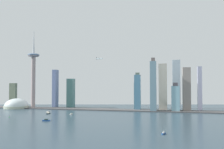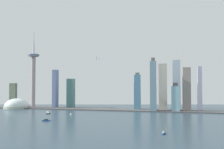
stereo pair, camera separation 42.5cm
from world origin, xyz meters
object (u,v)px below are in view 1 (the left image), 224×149
(skyscraper_7, at_px, (153,86))
(boat_6, at_px, (48,112))
(channel_buoy_2, at_px, (9,117))
(skyscraper_2, at_px, (71,93))
(stadium_dome, at_px, (17,106))
(skyscraper_5, at_px, (175,98))
(skyscraper_8, at_px, (13,94))
(skyscraper_3, at_px, (163,87))
(skyscraper_4, at_px, (187,89))
(skyscraper_0, at_px, (55,88))
(boat_7, at_px, (48,113))
(skyscraper_9, at_px, (200,89))
(boat_4, at_px, (71,114))
(observation_tower, at_px, (33,69))
(skyscraper_1, at_px, (138,92))
(airplane, at_px, (99,59))
(skyscraper_6, at_px, (137,96))
(boat_0, at_px, (164,133))
(boat_2, at_px, (46,120))
(skyscraper_10, at_px, (176,84))

(skyscraper_7, distance_m, boat_6, 333.18)
(channel_buoy_2, bearing_deg, skyscraper_2, 78.60)
(stadium_dome, relative_size, skyscraper_5, 0.95)
(skyscraper_8, bearing_deg, skyscraper_5, -6.37)
(skyscraper_3, xyz_separation_m, skyscraper_4, (72.61, -17.38, -7.18))
(stadium_dome, relative_size, skyscraper_0, 0.62)
(skyscraper_2, distance_m, boat_6, 169.68)
(boat_6, relative_size, boat_7, 0.77)
(skyscraper_3, relative_size, skyscraper_8, 1.72)
(stadium_dome, distance_m, boat_6, 190.52)
(skyscraper_9, height_order, boat_4, skyscraper_9)
(observation_tower, xyz_separation_m, skyscraper_5, (484.43, 2.46, -95.28))
(skyscraper_1, bearing_deg, channel_buoy_2, -141.64)
(skyscraper_7, distance_m, skyscraper_9, 154.10)
(boat_7, bearing_deg, boat_4, -82.88)
(skyscraper_4, xyz_separation_m, skyscraper_5, (-34.58, -9.05, -26.91))
(skyscraper_5, distance_m, skyscraper_8, 615.49)
(skyscraper_8, distance_m, airplane, 403.60)
(skyscraper_9, distance_m, airplane, 337.28)
(skyscraper_0, xyz_separation_m, skyscraper_4, (460.02, -40.97, 0.01))
(skyscraper_4, distance_m, skyscraper_8, 649.45)
(skyscraper_5, xyz_separation_m, airplane, (-238.50, -22.79, 126.04))
(skyscraper_6, height_order, boat_6, skyscraper_6)
(boat_0, bearing_deg, skyscraper_3, -144.03)
(skyscraper_4, bearing_deg, skyscraper_3, 166.54)
(skyscraper_3, relative_size, channel_buoy_2, 51.21)
(skyscraper_8, height_order, boat_4, skyscraper_8)
(boat_4, height_order, boat_7, boat_7)
(observation_tower, xyz_separation_m, skyscraper_3, (446.40, 28.89, -61.19))
(stadium_dome, distance_m, skyscraper_4, 582.63)
(skyscraper_3, height_order, boat_0, skyscraper_3)
(skyscraper_4, height_order, boat_7, skyscraper_4)
(observation_tower, bearing_deg, skyscraper_4, 1.27)
(stadium_dome, relative_size, boat_4, 6.80)
(skyscraper_0, bearing_deg, boat_6, -72.32)
(boat_4, bearing_deg, skyscraper_3, -47.40)
(skyscraper_5, bearing_deg, boat_2, -140.54)
(boat_0, bearing_deg, skyscraper_0, -99.70)
(boat_7, xyz_separation_m, airplane, (122.18, 109.19, 166.40))
(channel_buoy_2, bearing_deg, stadium_dome, 119.34)
(boat_0, bearing_deg, skyscraper_1, -131.49)
(skyscraper_2, relative_size, airplane, 4.00)
(skyscraper_2, height_order, skyscraper_10, skyscraper_10)
(skyscraper_3, height_order, boat_4, skyscraper_3)
(skyscraper_7, distance_m, airplane, 192.65)
(boat_6, bearing_deg, boat_0, 163.41)
(observation_tower, relative_size, boat_4, 22.41)
(observation_tower, height_order, skyscraper_1, observation_tower)
(skyscraper_2, xyz_separation_m, boat_0, (332.69, -407.03, -50.65))
(skyscraper_6, bearing_deg, skyscraper_5, -25.86)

